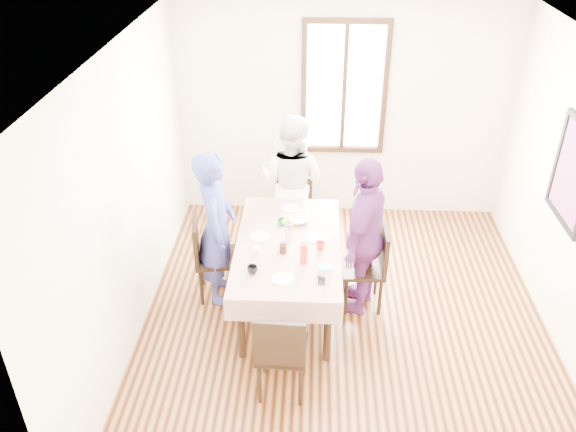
# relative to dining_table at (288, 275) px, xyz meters

# --- Properties ---
(ground) EXTENTS (4.50, 4.50, 0.00)m
(ground) POSITION_rel_dining_table_xyz_m (0.57, -0.24, -0.38)
(ground) COLOR black
(ground) RESTS_ON ground
(back_wall) EXTENTS (4.00, 0.00, 4.00)m
(back_wall) POSITION_rel_dining_table_xyz_m (0.57, 2.01, 0.98)
(back_wall) COLOR #EDE2C4
(back_wall) RESTS_ON ground
(window_frame) EXTENTS (1.02, 0.06, 1.62)m
(window_frame) POSITION_rel_dining_table_xyz_m (0.57, 1.99, 1.27)
(window_frame) COLOR black
(window_frame) RESTS_ON back_wall
(window_pane) EXTENTS (0.90, 0.02, 1.50)m
(window_pane) POSITION_rel_dining_table_xyz_m (0.57, 2.00, 1.27)
(window_pane) COLOR white
(window_pane) RESTS_ON back_wall
(art_poster) EXTENTS (0.04, 0.76, 0.96)m
(art_poster) POSITION_rel_dining_table_xyz_m (2.55, 0.06, 1.18)
(art_poster) COLOR red
(art_poster) RESTS_ON right_wall
(dining_table) EXTENTS (0.90, 1.65, 0.75)m
(dining_table) POSITION_rel_dining_table_xyz_m (0.00, 0.00, 0.00)
(dining_table) COLOR black
(dining_table) RESTS_ON ground
(tablecloth) EXTENTS (1.02, 1.77, 0.01)m
(tablecloth) POSITION_rel_dining_table_xyz_m (-0.00, 0.00, 0.38)
(tablecloth) COLOR #571209
(tablecloth) RESTS_ON dining_table
(chair_left) EXTENTS (0.48, 0.48, 0.91)m
(chair_left) POSITION_rel_dining_table_xyz_m (-0.75, 0.15, 0.08)
(chair_left) COLOR black
(chair_left) RESTS_ON ground
(chair_right) EXTENTS (0.43, 0.43, 0.91)m
(chair_right) POSITION_rel_dining_table_xyz_m (0.75, 0.05, 0.08)
(chair_right) COLOR black
(chair_right) RESTS_ON ground
(chair_far) EXTENTS (0.44, 0.44, 0.91)m
(chair_far) POSITION_rel_dining_table_xyz_m (0.00, 1.14, 0.08)
(chair_far) COLOR black
(chair_far) RESTS_ON ground
(chair_near) EXTENTS (0.44, 0.44, 0.91)m
(chair_near) POSITION_rel_dining_table_xyz_m (0.00, -1.14, 0.08)
(chair_near) COLOR black
(chair_near) RESTS_ON ground
(person_left) EXTENTS (0.44, 0.63, 1.64)m
(person_left) POSITION_rel_dining_table_xyz_m (-0.73, 0.15, 0.44)
(person_left) COLOR #35388C
(person_left) RESTS_ON ground
(person_far) EXTENTS (0.98, 0.89, 1.63)m
(person_far) POSITION_rel_dining_table_xyz_m (0.00, 1.12, 0.44)
(person_far) COLOR white
(person_far) RESTS_ON ground
(person_right) EXTENTS (0.73, 1.06, 1.67)m
(person_right) POSITION_rel_dining_table_xyz_m (0.73, 0.05, 0.46)
(person_right) COLOR #612867
(person_right) RESTS_ON ground
(mug_black) EXTENTS (0.13, 0.13, 0.08)m
(mug_black) POSITION_rel_dining_table_xyz_m (-0.30, -0.50, 0.42)
(mug_black) COLOR black
(mug_black) RESTS_ON tablecloth
(mug_flag) EXTENTS (0.12, 0.12, 0.08)m
(mug_flag) POSITION_rel_dining_table_xyz_m (0.31, -0.09, 0.43)
(mug_flag) COLOR red
(mug_flag) RESTS_ON tablecloth
(mug_green) EXTENTS (0.11, 0.11, 0.07)m
(mug_green) POSITION_rel_dining_table_xyz_m (-0.08, 0.33, 0.42)
(mug_green) COLOR #0C7226
(mug_green) RESTS_ON tablecloth
(serving_bowl) EXTENTS (0.27, 0.27, 0.05)m
(serving_bowl) POSITION_rel_dining_table_xyz_m (0.10, 0.40, 0.41)
(serving_bowl) COLOR white
(serving_bowl) RESTS_ON tablecloth
(juice_carton) EXTENTS (0.07, 0.07, 0.21)m
(juice_carton) POSITION_rel_dining_table_xyz_m (0.16, -0.32, 0.49)
(juice_carton) COLOR red
(juice_carton) RESTS_ON tablecloth
(butter_tub) EXTENTS (0.14, 0.14, 0.07)m
(butter_tub) POSITION_rel_dining_table_xyz_m (0.35, -0.48, 0.42)
(butter_tub) COLOR white
(butter_tub) RESTS_ON tablecloth
(jam_jar) EXTENTS (0.07, 0.07, 0.09)m
(jam_jar) POSITION_rel_dining_table_xyz_m (-0.04, -0.17, 0.43)
(jam_jar) COLOR black
(jam_jar) RESTS_ON tablecloth
(drinking_glass) EXTENTS (0.07, 0.07, 0.10)m
(drinking_glass) POSITION_rel_dining_table_xyz_m (-0.29, -0.23, 0.44)
(drinking_glass) COLOR silver
(drinking_glass) RESTS_ON tablecloth
(smartphone) EXTENTS (0.06, 0.13, 0.01)m
(smartphone) POSITION_rel_dining_table_xyz_m (0.32, -0.59, 0.39)
(smartphone) COLOR black
(smartphone) RESTS_ON tablecloth
(flower_vase) EXTENTS (0.07, 0.07, 0.14)m
(flower_vase) POSITION_rel_dining_table_xyz_m (-0.00, 0.02, 0.46)
(flower_vase) COLOR silver
(flower_vase) RESTS_ON tablecloth
(plate_left) EXTENTS (0.20, 0.20, 0.01)m
(plate_left) POSITION_rel_dining_table_xyz_m (-0.28, 0.09, 0.39)
(plate_left) COLOR white
(plate_left) RESTS_ON tablecloth
(plate_right) EXTENTS (0.20, 0.20, 0.01)m
(plate_right) POSITION_rel_dining_table_xyz_m (0.29, 0.09, 0.39)
(plate_right) COLOR white
(plate_right) RESTS_ON tablecloth
(plate_far) EXTENTS (0.20, 0.20, 0.01)m
(plate_far) POSITION_rel_dining_table_xyz_m (-0.01, 0.66, 0.39)
(plate_far) COLOR white
(plate_far) RESTS_ON tablecloth
(plate_near) EXTENTS (0.20, 0.20, 0.01)m
(plate_near) POSITION_rel_dining_table_xyz_m (-0.02, -0.59, 0.39)
(plate_near) COLOR white
(plate_near) RESTS_ON tablecloth
(butter_lid) EXTENTS (0.12, 0.12, 0.01)m
(butter_lid) POSITION_rel_dining_table_xyz_m (0.35, -0.48, 0.46)
(butter_lid) COLOR blue
(butter_lid) RESTS_ON butter_tub
(flower_bunch) EXTENTS (0.09, 0.09, 0.10)m
(flower_bunch) POSITION_rel_dining_table_xyz_m (-0.00, 0.02, 0.58)
(flower_bunch) COLOR yellow
(flower_bunch) RESTS_ON flower_vase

